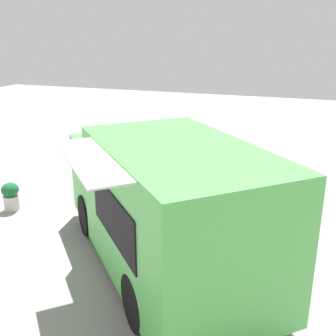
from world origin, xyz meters
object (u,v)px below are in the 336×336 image
person_customer (309,192)px  planter_flowering_far (234,174)px  food_truck (162,207)px  plaza_bench (94,157)px  planter_flowering_near (11,195)px

person_customer → planter_flowering_far: 2.14m
food_truck → planter_flowering_far: size_ratio=8.36×
planter_flowering_far → plaza_bench: planter_flowering_far is taller
food_truck → planter_flowering_near: bearing=-105.1°
food_truck → person_customer: size_ratio=6.53×
person_customer → planter_flowering_far: size_ratio=1.28×
planter_flowering_near → planter_flowering_far: planter_flowering_near is taller
planter_flowering_far → food_truck: bearing=-5.8°
food_truck → planter_flowering_near: size_ratio=7.93×
food_truck → planter_flowering_near: food_truck is taller
plaza_bench → planter_flowering_near: bearing=-5.6°
food_truck → planter_flowering_far: bearing=174.2°
food_truck → plaza_bench: 6.25m
food_truck → planter_flowering_near: 4.62m
food_truck → plaza_bench: (-4.69, -4.05, -0.84)m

